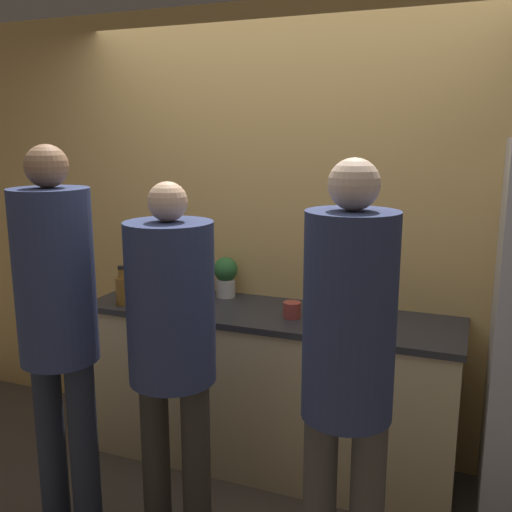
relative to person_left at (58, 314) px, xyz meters
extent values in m
plane|color=#4C4238|center=(0.66, 0.59, -1.09)|extent=(14.00, 14.00, 0.00)
cube|color=#E0B266|center=(0.66, 1.23, 0.21)|extent=(5.20, 0.06, 2.60)
cube|color=beige|center=(0.66, 0.93, -0.65)|extent=(2.05, 0.59, 0.88)
cube|color=#28282D|center=(0.66, 0.93, -0.20)|extent=(2.08, 0.62, 0.03)
cylinder|color=#232838|center=(-0.09, 0.00, -0.65)|extent=(0.13, 0.13, 0.88)
cylinder|color=#232838|center=(0.09, 0.00, -0.65)|extent=(0.13, 0.13, 0.88)
cylinder|color=navy|center=(0.00, 0.00, 0.17)|extent=(0.34, 0.34, 0.77)
sphere|color=#936B4C|center=(0.00, 0.00, 0.65)|extent=(0.18, 0.18, 0.18)
cylinder|color=#38332D|center=(0.39, 0.14, -0.69)|extent=(0.13, 0.13, 0.81)
cylinder|color=#38332D|center=(0.60, 0.14, -0.69)|extent=(0.13, 0.13, 0.81)
cylinder|color=navy|center=(0.49, 0.14, 0.07)|extent=(0.38, 0.38, 0.71)
sphere|color=#DBAD89|center=(0.49, 0.14, 0.50)|extent=(0.17, 0.17, 0.17)
cylinder|color=navy|center=(1.30, -0.01, 0.15)|extent=(0.33, 0.33, 0.75)
sphere|color=beige|center=(1.30, -0.01, 0.61)|extent=(0.18, 0.18, 0.18)
cylinder|color=brown|center=(0.13, 0.93, -0.13)|extent=(0.26, 0.26, 0.10)
ellipsoid|color=yellow|center=(0.16, 0.93, -0.06)|extent=(0.15, 0.12, 0.04)
cylinder|color=#3D424C|center=(-0.28, 1.07, -0.12)|extent=(0.11, 0.11, 0.12)
cylinder|color=#99754C|center=(-0.29, 1.07, -0.03)|extent=(0.01, 0.05, 0.20)
cylinder|color=#99754C|center=(-0.27, 1.07, -0.03)|extent=(0.03, 0.04, 0.20)
cylinder|color=#99754C|center=(-0.28, 1.06, -0.03)|extent=(0.04, 0.01, 0.20)
cylinder|color=#236033|center=(1.16, 0.95, -0.10)|extent=(0.07, 0.07, 0.15)
cylinder|color=#236033|center=(1.16, 0.95, 0.00)|extent=(0.03, 0.03, 0.05)
cylinder|color=black|center=(1.16, 0.95, 0.03)|extent=(0.04, 0.04, 0.02)
cylinder|color=brown|center=(-0.17, 0.72, -0.10)|extent=(0.07, 0.07, 0.16)
cylinder|color=brown|center=(-0.17, 0.72, 0.01)|extent=(0.03, 0.03, 0.05)
cylinder|color=black|center=(-0.17, 0.72, 0.04)|extent=(0.03, 0.03, 0.02)
cylinder|color=#A33D33|center=(0.81, 0.86, -0.14)|extent=(0.09, 0.09, 0.08)
cylinder|color=beige|center=(0.32, 1.10, -0.12)|extent=(0.12, 0.12, 0.11)
sphere|color=#2D6B33|center=(0.32, 1.10, -0.01)|extent=(0.14, 0.14, 0.14)
camera|label=1|loc=(1.70, -1.92, 0.77)|focal=40.00mm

